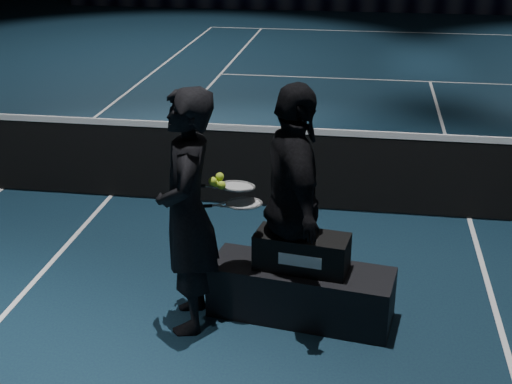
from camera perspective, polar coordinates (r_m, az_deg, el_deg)
floor at (r=8.17m, az=16.68°, el=-2.05°), size 36.00×36.00×0.00m
court_lines at (r=8.17m, az=16.68°, el=-2.03°), size 10.98×23.78×0.01m
net_mesh at (r=8.01m, az=17.03°, el=0.88°), size 12.80×0.02×0.86m
net_tape at (r=7.85m, az=17.41°, el=4.04°), size 12.80×0.03×0.07m
player_bench at (r=5.99m, az=3.60°, el=-8.00°), size 1.57×0.72×0.45m
racket_bag at (r=5.81m, az=3.69°, el=-4.78°), size 0.79×0.43×0.30m
bag_signature at (r=5.66m, az=3.52°, el=-5.53°), size 0.35×0.06×0.10m
player_a at (r=5.57m, az=-5.52°, el=-1.63°), size 0.59×0.80×1.99m
player_b at (r=5.69m, az=3.04°, el=-1.03°), size 0.84×1.26×1.99m
racket_lower at (r=5.60m, az=-0.94°, el=-0.92°), size 0.71×0.43×0.03m
racket_upper at (r=5.58m, az=-1.52°, el=0.47°), size 0.71×0.47×0.10m
tennis_balls at (r=5.51m, az=-2.97°, el=0.81°), size 0.12×0.10×0.12m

